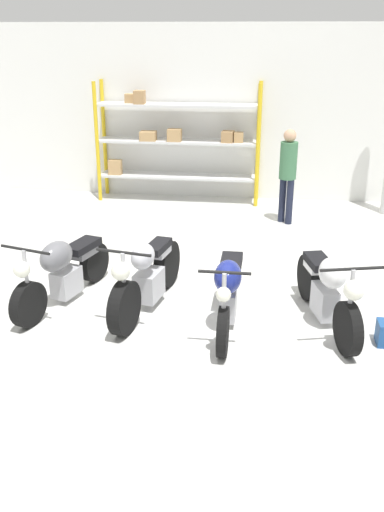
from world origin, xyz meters
The scene contains 8 objects.
ground_plane centered at (0.00, 0.00, 0.00)m, with size 30.00×30.00×0.00m, color silver.
back_wall centered at (0.00, 5.81, 1.80)m, with size 30.00×0.08×3.60m.
shelving_rack centered at (-1.05, 5.42, 1.32)m, with size 3.44×0.63×2.48m.
motorcycle_grey centered at (-1.72, 0.26, 0.47)m, with size 0.88×2.04×1.01m.
motorcycle_silver centered at (-0.57, 0.23, 0.45)m, with size 0.74×2.13×1.05m.
motorcycle_blue centered at (0.52, -0.09, 0.48)m, with size 0.58×2.04×1.01m.
motorcycle_white centered at (1.73, 0.07, 0.47)m, with size 0.85×2.03×1.04m.
person_browsing centered at (1.30, 4.13, 1.05)m, with size 0.45×0.45×1.78m.
Camera 1 is at (0.92, -6.44, 3.44)m, focal length 40.00 mm.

